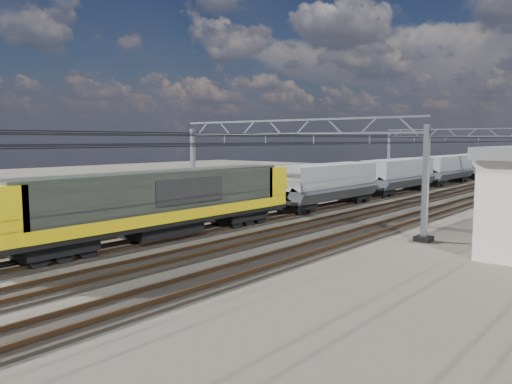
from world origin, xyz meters
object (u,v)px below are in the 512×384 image
Objects in this scene: catenary_gantry_far at (461,155)px; locomotive at (162,200)px; catenary_gantry_mid at (289,167)px; hopper_wagon_lead at (328,182)px; hopper_wagon_fourth at (479,163)px; hopper_wagon_mid at (399,173)px; hopper_wagon_third at (446,167)px.

locomotive is (-2.00, -45.40, -1.58)m from catenary_gantry_far.
catenary_gantry_mid is 1.00× the size of catenary_gantry_far.
hopper_wagon_lead is 42.60m from hopper_wagon_fourth.
locomotive reaches higher than hopper_wagon_lead.
catenary_gantry_far is 0.94× the size of locomotive.
catenary_gantry_mid is at bearing 77.99° from locomotive.
hopper_wagon_third is at bearing 90.00° from hopper_wagon_mid.
catenary_gantry_mid is 22.64m from hopper_wagon_mid.
catenary_gantry_mid is 36.78m from hopper_wagon_third.
locomotive is at bearing -90.00° from hopper_wagon_mid.
hopper_wagon_mid is (-2.00, -13.51, -1.67)m from catenary_gantry_far.
hopper_wagon_fourth is (0.00, 28.40, 0.00)m from hopper_wagon_mid.
catenary_gantry_mid is 8.69m from hopper_wagon_lead.
hopper_wagon_lead is 1.00× the size of hopper_wagon_fourth.
hopper_wagon_third is (0.00, 28.40, 0.00)m from hopper_wagon_lead.
hopper_wagon_fourth is at bearing 90.00° from hopper_wagon_lead.
hopper_wagon_lead is 14.20m from hopper_wagon_mid.
locomotive is at bearing -90.00° from hopper_wagon_lead.
hopper_wagon_fourth is at bearing 90.00° from hopper_wagon_mid.
catenary_gantry_far reaches higher than hopper_wagon_mid.
hopper_wagon_fourth is (-2.00, 50.89, -1.67)m from catenary_gantry_mid.
hopper_wagon_third is 1.00× the size of hopper_wagon_fourth.
hopper_wagon_third is at bearing 90.00° from hopper_wagon_lead.
hopper_wagon_lead is 1.00× the size of hopper_wagon_third.
catenary_gantry_mid is at bearing -84.92° from hopper_wagon_mid.
locomotive is 1.62× the size of hopper_wagon_third.
catenary_gantry_mid reaches higher than locomotive.
locomotive is 17.70m from hopper_wagon_lead.
hopper_wagon_third and hopper_wagon_fourth have the same top height.
hopper_wagon_fourth is at bearing 92.25° from catenary_gantry_mid.
catenary_gantry_far reaches higher than hopper_wagon_third.
catenary_gantry_mid is 9.74m from locomotive.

